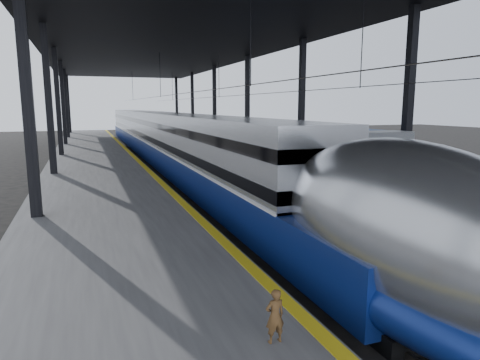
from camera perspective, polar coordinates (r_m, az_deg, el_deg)
ground at (r=12.35m, az=1.21°, el=-12.50°), size 160.00×160.00×0.00m
platform at (r=30.92m, az=-18.73°, el=1.50°), size 6.00×80.00×1.00m
yellow_strip at (r=31.05m, az=-13.61°, el=2.72°), size 0.30×80.00×0.01m
rails at (r=32.17m, az=-4.31°, el=1.54°), size 6.52×80.00×0.16m
canopy at (r=31.54m, az=-9.31°, el=17.75°), size 18.00×75.00×9.47m
tgv_train at (r=35.24m, az=-10.05°, el=5.21°), size 2.92×65.20×4.18m
second_train at (r=42.59m, az=-4.94°, el=5.97°), size 2.68×56.05×3.69m
child at (r=7.04m, az=4.67°, el=-17.62°), size 0.33×0.23×0.89m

